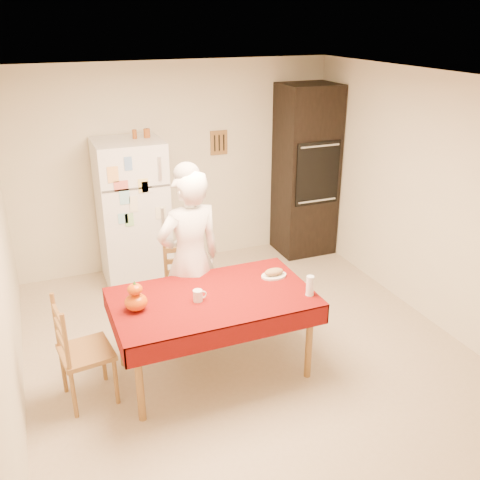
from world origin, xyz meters
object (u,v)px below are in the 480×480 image
refrigerator (133,213)px  oven_cabinet (306,171)px  dining_table (213,303)px  pumpkin_lower (136,302)px  chair_far (186,284)px  coffee_mug (198,296)px  seated_woman (190,260)px  wine_glass (310,286)px  chair_left (77,348)px  bread_plate (274,276)px

refrigerator → oven_cabinet: oven_cabinet is taller
dining_table → pumpkin_lower: size_ratio=9.08×
chair_far → coffee_mug: (-0.13, -0.80, 0.30)m
seated_woman → coffee_mug: 0.59m
oven_cabinet → seated_woman: oven_cabinet is taller
chair_far → coffee_mug: size_ratio=9.50×
wine_glass → chair_far: bearing=126.8°
refrigerator → chair_far: refrigerator is taller
chair_left → bread_plate: bearing=-93.9°
refrigerator → chair_left: (-0.89, -2.04, -0.34)m
refrigerator → seated_woman: bearing=-81.6°
refrigerator → dining_table: refrigerator is taller
chair_far → wine_glass: 1.36m
refrigerator → coffee_mug: (0.11, -2.10, -0.04)m
seated_woman → coffee_mug: (-0.11, -0.58, -0.06)m
coffee_mug → pumpkin_lower: (-0.51, 0.05, 0.02)m
oven_cabinet → chair_left: size_ratio=2.32×
refrigerator → coffee_mug: size_ratio=17.00×
dining_table → pumpkin_lower: pumpkin_lower is taller
oven_cabinet → chair_far: bearing=-146.6°
coffee_mug → bread_plate: coffee_mug is taller
dining_table → pumpkin_lower: bearing=178.6°
coffee_mug → pumpkin_lower: size_ratio=0.53×
oven_cabinet → chair_left: oven_cabinet is taller
refrigerator → oven_cabinet: (2.28, 0.05, 0.25)m
chair_far → pumpkin_lower: bearing=-121.9°
oven_cabinet → chair_left: 3.84m
dining_table → bread_plate: 0.66m
chair_far → bread_plate: size_ratio=3.96×
chair_left → bread_plate: (1.78, 0.11, 0.26)m
coffee_mug → bread_plate: 0.80m
chair_far → seated_woman: seated_woman is taller
chair_far → chair_left: same height
chair_left → pumpkin_lower: 0.59m
wine_glass → dining_table: bearing=159.5°
wine_glass → bread_plate: size_ratio=0.73×
seated_woman → bread_plate: (0.67, -0.41, -0.10)m
pumpkin_lower → wine_glass: size_ratio=1.06×
dining_table → wine_glass: size_ratio=9.66×
refrigerator → chair_far: bearing=-79.6°
chair_far → coffee_mug: chair_far is taller
seated_woman → wine_glass: size_ratio=9.89×
dining_table → chair_far: size_ratio=1.79×
oven_cabinet → wine_glass: bearing=-117.5°
refrigerator → coffee_mug: bearing=-86.9°
chair_left → seated_woman: (1.11, 0.52, 0.36)m
chair_left → seated_woman: 1.28m
chair_left → coffee_mug: chair_left is taller
seated_woman → wine_glass: 1.16m
oven_cabinet → chair_far: 2.52m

